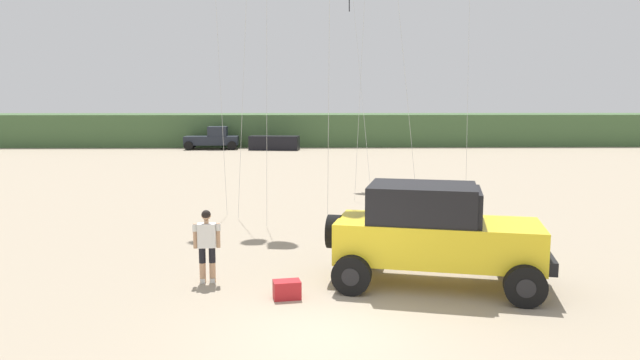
{
  "coord_description": "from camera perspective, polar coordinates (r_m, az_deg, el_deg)",
  "views": [
    {
      "loc": [
        -0.42,
        -9.73,
        4.04
      ],
      "look_at": [
        -0.07,
        3.89,
        2.22
      ],
      "focal_mm": 32.57,
      "sensor_mm": 36.0,
      "label": 1
    }
  ],
  "objects": [
    {
      "name": "distant_pickup",
      "position": [
        51.57,
        -10.46,
        4.04
      ],
      "size": [
        4.67,
        2.53,
        1.98
      ],
      "color": "#1E232D",
      "rests_on": "ground_plane"
    },
    {
      "name": "distant_sedan",
      "position": [
        50.23,
        -4.51,
        3.66
      ],
      "size": [
        4.38,
        2.21,
        1.2
      ],
      "primitive_type": "cube",
      "rotation": [
        0.0,
        0.0,
        -0.12
      ],
      "color": "black",
      "rests_on": "ground_plane"
    },
    {
      "name": "dune_ridge",
      "position": [
        57.48,
        -5.13,
        5.02
      ],
      "size": [
        90.0,
        9.7,
        2.94
      ],
      "primitive_type": "cube",
      "color": "#426038",
      "rests_on": "ground_plane"
    },
    {
      "name": "person_watching",
      "position": [
        13.35,
        -11.06,
        -6.0
      ],
      "size": [
        0.62,
        0.33,
        1.67
      ],
      "color": "tan",
      "rests_on": "ground_plane"
    },
    {
      "name": "jeep",
      "position": [
        13.1,
        11.17,
        -5.07
      ],
      "size": [
        5.02,
        3.33,
        2.26
      ],
      "color": "yellow",
      "rests_on": "ground_plane"
    },
    {
      "name": "ground_plane",
      "position": [
        10.55,
        0.96,
        -14.93
      ],
      "size": [
        220.0,
        220.0,
        0.0
      ],
      "primitive_type": "plane",
      "color": "gray"
    },
    {
      "name": "cooler_box",
      "position": [
        12.27,
        -3.27,
        -10.7
      ],
      "size": [
        0.61,
        0.45,
        0.38
      ],
      "primitive_type": "cube",
      "rotation": [
        0.0,
        0.0,
        0.18
      ],
      "color": "#B21E23",
      "rests_on": "ground_plane"
    }
  ]
}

